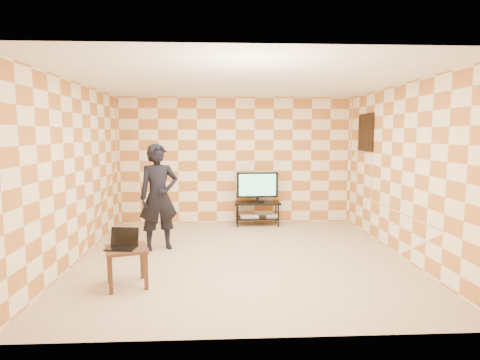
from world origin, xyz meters
name	(u,v)px	position (x,y,z in m)	size (l,w,h in m)	color
floor	(242,257)	(0.00, 0.00, 0.00)	(5.00, 5.00, 0.00)	tan
wall_back	(236,161)	(0.00, 2.50, 1.35)	(5.00, 0.02, 2.70)	beige
wall_front	(257,197)	(0.00, -2.50, 1.35)	(5.00, 0.02, 2.70)	beige
wall_left	(75,172)	(-2.50, 0.00, 1.35)	(0.02, 5.00, 2.70)	beige
wall_right	(402,171)	(2.50, 0.00, 1.35)	(0.02, 5.00, 2.70)	beige
ceiling	(242,81)	(0.00, 0.00, 2.70)	(5.00, 5.00, 0.02)	white
wall_art	(366,132)	(2.47, 1.55, 1.95)	(0.04, 0.72, 0.72)	black
tv_stand	(257,208)	(0.44, 2.21, 0.37)	(0.96, 0.43, 0.50)	black
tv	(257,186)	(0.44, 2.20, 0.85)	(0.86, 0.17, 0.63)	black
dvd_player	(249,216)	(0.28, 2.23, 0.20)	(0.38, 0.27, 0.06)	#BCBCBF
game_console	(272,215)	(0.76, 2.24, 0.20)	(0.23, 0.17, 0.05)	silver
side_table	(127,254)	(-1.52, -1.11, 0.41)	(0.63, 0.63, 0.50)	#392310
laptop	(123,244)	(-1.56, -1.12, 0.55)	(0.39, 0.33, 0.24)	black
person	(159,197)	(-1.35, 0.55, 0.88)	(0.64, 0.42, 1.76)	black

